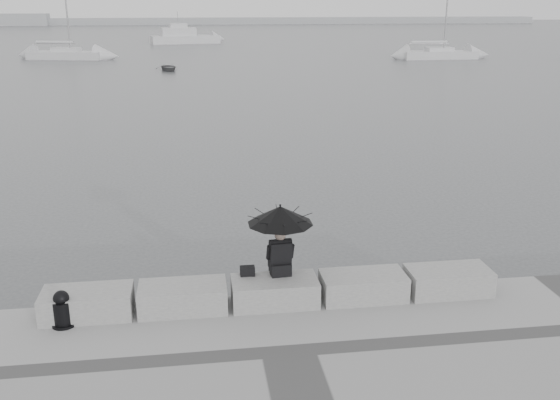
{
  "coord_description": "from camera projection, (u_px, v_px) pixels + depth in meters",
  "views": [
    {
      "loc": [
        -1.37,
        -10.92,
        5.95
      ],
      "look_at": [
        0.58,
        3.0,
        1.43
      ],
      "focal_mm": 40.0,
      "sensor_mm": 36.0,
      "label": 1
    }
  ],
  "objects": [
    {
      "name": "stone_block_left",
      "position": [
        183.0,
        298.0,
        11.42
      ],
      "size": [
        1.6,
        0.8,
        0.5
      ],
      "primitive_type": "cube",
      "color": "gray",
      "rests_on": "promenade"
    },
    {
      "name": "mooring_bollard",
      "position": [
        63.0,
        311.0,
        10.85
      ],
      "size": [
        0.42,
        0.42,
        0.67
      ],
      "color": "black",
      "rests_on": "promenade"
    },
    {
      "name": "stone_block_far_right",
      "position": [
        448.0,
        281.0,
        12.1
      ],
      "size": [
        1.6,
        0.8,
        0.5
      ],
      "primitive_type": "cube",
      "color": "gray",
      "rests_on": "promenade"
    },
    {
      "name": "motor_cruiser",
      "position": [
        185.0,
        37.0,
        88.72
      ],
      "size": [
        9.92,
        4.63,
        4.5
      ],
      "rotation": [
        0.0,
        0.0,
        0.2
      ],
      "color": "silver",
      "rests_on": "ground"
    },
    {
      "name": "sailboat_right",
      "position": [
        439.0,
        54.0,
        65.73
      ],
      "size": [
        7.81,
        2.4,
        12.9
      ],
      "rotation": [
        0.0,
        0.0,
        0.0
      ],
      "color": "silver",
      "rests_on": "ground"
    },
    {
      "name": "ground",
      "position": [
        272.0,
        316.0,
        12.3
      ],
      "size": [
        360.0,
        360.0,
        0.0
      ],
      "primitive_type": "plane",
      "color": "#45474A",
      "rests_on": "ground"
    },
    {
      "name": "sailboat_left",
      "position": [
        66.0,
        54.0,
        65.34
      ],
      "size": [
        8.23,
        4.23,
        12.9
      ],
      "rotation": [
        0.0,
        0.0,
        -0.24
      ],
      "color": "silver",
      "rests_on": "ground"
    },
    {
      "name": "stone_block_far_left",
      "position": [
        87.0,
        303.0,
        11.2
      ],
      "size": [
        1.6,
        0.8,
        0.5
      ],
      "primitive_type": "cube",
      "color": "gray",
      "rests_on": "promenade"
    },
    {
      "name": "stone_block_right",
      "position": [
        363.0,
        286.0,
        11.87
      ],
      "size": [
        1.6,
        0.8,
        0.5
      ],
      "primitive_type": "cube",
      "color": "gray",
      "rests_on": "promenade"
    },
    {
      "name": "stone_block_centre",
      "position": [
        275.0,
        292.0,
        11.65
      ],
      "size": [
        1.6,
        0.8,
        0.5
      ],
      "primitive_type": "cube",
      "color": "gray",
      "rests_on": "promenade"
    },
    {
      "name": "dinghy",
      "position": [
        168.0,
        68.0,
        54.9
      ],
      "size": [
        3.1,
        1.89,
        0.49
      ],
      "primitive_type": "imported",
      "rotation": [
        0.0,
        0.0,
        0.25
      ],
      "color": "slate",
      "rests_on": "ground"
    },
    {
      "name": "seated_person",
      "position": [
        280.0,
        223.0,
        11.5
      ],
      "size": [
        1.23,
        1.23,
        1.39
      ],
      "rotation": [
        0.0,
        0.0,
        0.09
      ],
      "color": "black",
      "rests_on": "stone_block_centre"
    },
    {
      "name": "bag",
      "position": [
        247.0,
        271.0,
        11.72
      ],
      "size": [
        0.28,
        0.16,
        0.18
      ],
      "primitive_type": "cube",
      "color": "black",
      "rests_on": "stone_block_centre"
    },
    {
      "name": "distant_landmass",
      "position": [
        162.0,
        21.0,
        156.6
      ],
      "size": [
        180.0,
        8.0,
        2.8
      ],
      "color": "#9EA1A3",
      "rests_on": "ground"
    }
  ]
}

